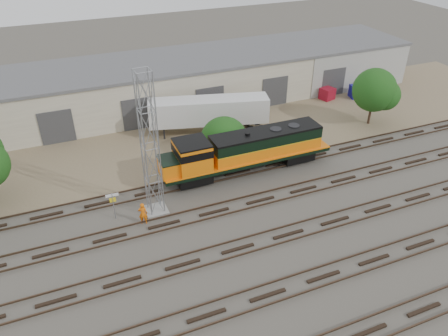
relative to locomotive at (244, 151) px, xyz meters
name	(u,v)px	position (x,y,z in m)	size (l,w,h in m)	color
ground	(269,212)	(-0.57, -6.00, -2.16)	(140.00, 140.00, 0.00)	#47423A
dirt_strip	(203,131)	(-0.57, 9.00, -2.15)	(80.00, 16.00, 0.02)	#726047
tracks	(288,234)	(-0.57, -9.00, -2.08)	(80.00, 20.40, 0.28)	black
warehouse	(179,81)	(-0.52, 16.98, 0.49)	(58.40, 10.40, 5.30)	beige
locomotive	(244,151)	(0.00, 0.00, 0.00)	(15.46, 2.71, 3.72)	black
signal_tower	(150,149)	(-8.65, -2.60, 3.36)	(1.67, 1.67, 11.35)	gray
sign_post	(113,201)	(-11.74, -2.30, -0.54)	(0.95, 0.08, 2.32)	gray
worker	(143,213)	(-9.88, -3.67, -1.25)	(0.66, 0.44, 1.82)	orange
semi_trailer	(212,111)	(0.22, 8.34, 0.17)	(12.25, 5.38, 3.70)	silver
dumpster_blue	(357,92)	(19.84, 10.23, -1.41)	(1.60, 1.50, 1.50)	navy
dumpster_red	(327,94)	(16.20, 11.15, -1.46)	(1.50, 1.40, 1.40)	maroon
tree_mid	(227,142)	(-0.45, 2.68, -0.34)	(4.59, 4.37, 4.37)	#382619
tree_east	(377,91)	(16.76, 3.58, 1.55)	(4.73, 4.51, 6.09)	#382619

